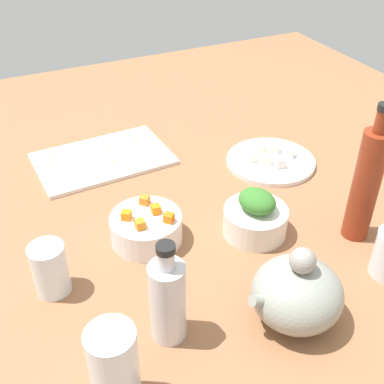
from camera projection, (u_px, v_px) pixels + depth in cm
name	position (u px, v px, depth cm)	size (l,w,h in cm)	color
tabletop	(192.00, 216.00, 108.99)	(190.00, 190.00, 3.00)	#94613F
cutting_board	(103.00, 159.00, 124.92)	(33.11, 21.51, 1.00)	silver
plate_tofu	(271.00, 161.00, 123.79)	(22.21, 22.21, 1.20)	white
bowl_greens	(255.00, 221.00, 100.39)	(13.11, 13.11, 5.89)	white
bowl_carrots	(146.00, 228.00, 98.56)	(14.45, 14.45, 5.83)	white
teapot	(297.00, 293.00, 80.34)	(16.81, 15.05, 15.23)	gray
bottle_0	(366.00, 184.00, 94.33)	(5.27, 5.27, 29.35)	maroon
bottle_1	(168.00, 299.00, 76.40)	(5.87, 5.87, 19.29)	silver
drinking_glass_1	(50.00, 269.00, 86.12)	(6.39, 6.39, 10.03)	white
drinking_glass_2	(115.00, 370.00, 66.85)	(6.98, 6.98, 14.90)	white
carrot_cube_0	(145.00, 200.00, 99.90)	(1.80, 1.80, 1.80)	orange
carrot_cube_1	(140.00, 224.00, 93.54)	(1.80, 1.80, 1.80)	orange
carrot_cube_2	(126.00, 215.00, 95.84)	(1.80, 1.80, 1.80)	orange
carrot_cube_3	(156.00, 209.00, 97.44)	(1.80, 1.80, 1.80)	orange
carrot_cube_4	(169.00, 218.00, 95.17)	(1.80, 1.80, 1.80)	orange
chopped_greens_mound	(257.00, 201.00, 97.42)	(8.13, 6.69, 4.35)	#36752A
tofu_cube_0	(261.00, 150.00, 124.87)	(2.20, 2.20, 2.20)	#E4F2CC
tofu_cube_1	(266.00, 160.00, 121.02)	(2.20, 2.20, 2.20)	white
tofu_cube_2	(290.00, 153.00, 123.81)	(2.20, 2.20, 2.20)	white
tofu_cube_3	(280.00, 163.00, 119.82)	(2.20, 2.20, 2.20)	white
tofu_cube_4	(275.00, 148.00, 125.76)	(2.20, 2.20, 2.20)	#EDE3C9
tofu_cube_5	(252.00, 157.00, 122.27)	(2.20, 2.20, 2.20)	white
dumpling_0	(108.00, 161.00, 120.94)	(4.09, 3.93, 2.32)	beige
dumpling_1	(101.00, 146.00, 126.84)	(4.99, 4.88, 2.34)	beige
dumpling_2	(50.00, 154.00, 122.98)	(5.55, 4.99, 2.95)	beige
dumpling_3	(137.00, 152.00, 124.51)	(5.28, 4.98, 2.17)	beige
dumpling_4	(129.00, 137.00, 130.63)	(4.16, 3.89, 2.36)	beige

